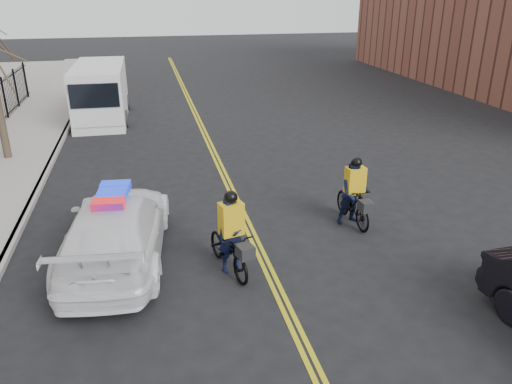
{
  "coord_description": "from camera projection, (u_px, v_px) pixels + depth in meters",
  "views": [
    {
      "loc": [
        -2.43,
        -9.22,
        6.03
      ],
      "look_at": [
        0.06,
        1.96,
        1.3
      ],
      "focal_mm": 35.0,
      "sensor_mm": 36.0,
      "label": 1
    }
  ],
  "objects": [
    {
      "name": "police_cruiser",
      "position": [
        116.0,
        229.0,
        11.63
      ],
      "size": [
        2.78,
        5.65,
        1.74
      ],
      "rotation": [
        0.0,
        0.0,
        3.03
      ],
      "color": "white",
      "rests_on": "ground"
    },
    {
      "name": "cyclist_far",
      "position": [
        354.0,
        198.0,
        13.46
      ],
      "size": [
        0.89,
        1.91,
        1.9
      ],
      "rotation": [
        0.0,
        0.0,
        0.08
      ],
      "color": "black",
      "rests_on": "ground"
    },
    {
      "name": "curb",
      "position": [
        45.0,
        174.0,
        17.09
      ],
      "size": [
        0.2,
        60.0,
        0.15
      ],
      "primitive_type": "cube",
      "color": "gray",
      "rests_on": "ground"
    },
    {
      "name": "ground",
      "position": [
        272.0,
        279.0,
        11.11
      ],
      "size": [
        120.0,
        120.0,
        0.0
      ],
      "primitive_type": "plane",
      "color": "black",
      "rests_on": "ground"
    },
    {
      "name": "center_line_right",
      "position": [
        221.0,
        163.0,
        18.34
      ],
      "size": [
        0.1,
        60.0,
        0.01
      ],
      "primitive_type": "cube",
      "color": "gold",
      "rests_on": "ground"
    },
    {
      "name": "cyclist_near",
      "position": [
        232.0,
        243.0,
        11.22
      ],
      "size": [
        1.17,
        2.1,
        1.95
      ],
      "rotation": [
        0.0,
        0.0,
        0.25
      ],
      "color": "black",
      "rests_on": "ground"
    },
    {
      "name": "cargo_van",
      "position": [
        101.0,
        94.0,
        23.88
      ],
      "size": [
        2.47,
        6.24,
        2.6
      ],
      "rotation": [
        0.0,
        0.0,
        -0.01
      ],
      "color": "silver",
      "rests_on": "ground"
    },
    {
      "name": "center_line_left",
      "position": [
        216.0,
        164.0,
        18.31
      ],
      "size": [
        0.1,
        60.0,
        0.01
      ],
      "primitive_type": "cube",
      "color": "gold",
      "rests_on": "ground"
    }
  ]
}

